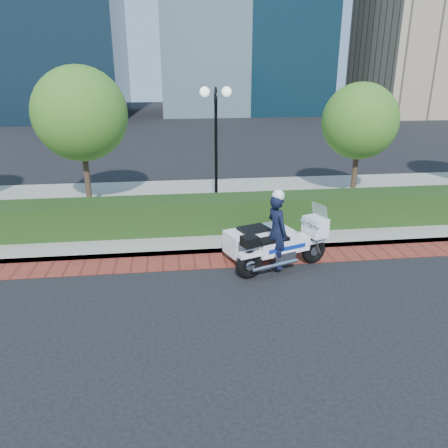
{
  "coord_description": "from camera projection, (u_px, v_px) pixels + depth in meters",
  "views": [
    {
      "loc": [
        -0.55,
        -9.21,
        4.92
      ],
      "look_at": [
        0.82,
        1.63,
        1.0
      ],
      "focal_mm": 35.0,
      "sensor_mm": 36.0,
      "label": 1
    }
  ],
  "objects": [
    {
      "name": "tree_c",
      "position": [
        360.0,
        121.0,
        16.13
      ],
      "size": [
        2.8,
        2.8,
        4.3
      ],
      "color": "#332319",
      "rests_on": "sidewalk"
    },
    {
      "name": "lamppost",
      "position": [
        216.0,
        131.0,
        14.3
      ],
      "size": [
        1.02,
        0.7,
        4.21
      ],
      "color": "black",
      "rests_on": "sidewalk"
    },
    {
      "name": "sidewalk",
      "position": [
        187.0,
        209.0,
        15.9
      ],
      "size": [
        60.0,
        8.0,
        0.15
      ],
      "primitive_type": "cube",
      "color": "gray",
      "rests_on": "ground"
    },
    {
      "name": "brick_strip",
      "position": [
        194.0,
        262.0,
        11.73
      ],
      "size": [
        60.0,
        1.0,
        0.01
      ],
      "primitive_type": "cube",
      "color": "maroon",
      "rests_on": "ground"
    },
    {
      "name": "ground",
      "position": [
        198.0,
        288.0,
        10.33
      ],
      "size": [
        120.0,
        120.0,
        0.0
      ],
      "primitive_type": "plane",
      "color": "black",
      "rests_on": "ground"
    },
    {
      "name": "hedge_main",
      "position": [
        190.0,
        214.0,
        13.47
      ],
      "size": [
        18.0,
        1.2,
        1.0
      ],
      "primitive_type": "cube",
      "color": "black",
      "rests_on": "sidewalk"
    },
    {
      "name": "tree_b",
      "position": [
        80.0,
        114.0,
        14.82
      ],
      "size": [
        3.2,
        3.2,
        4.89
      ],
      "color": "#332319",
      "rests_on": "sidewalk"
    },
    {
      "name": "police_motorcycle",
      "position": [
        271.0,
        239.0,
        11.27
      ],
      "size": [
        2.74,
        2.01,
        2.17
      ],
      "rotation": [
        0.0,
        0.0,
        0.35
      ],
      "color": "black",
      "rests_on": "ground"
    }
  ]
}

